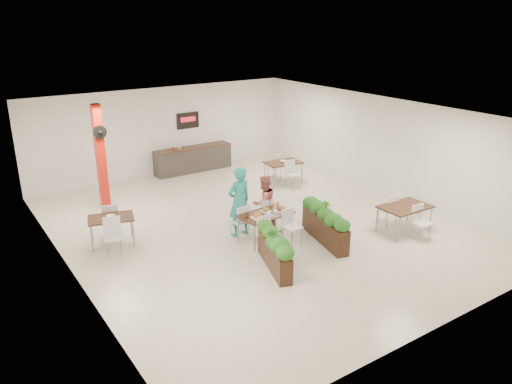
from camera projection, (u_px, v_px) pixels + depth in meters
The scene contains 12 objects.
ground at pixel (254, 226), 14.09m from camera, with size 12.00×12.00×0.00m, color beige.
room_shell at pixel (254, 157), 13.42m from camera, with size 10.10×12.10×3.22m.
red_column at pixel (101, 156), 14.92m from camera, with size 0.40×0.41×3.20m.
service_counter at pixel (193, 159), 18.87m from camera, with size 3.00×0.64×2.20m.
main_table at pixel (265, 218), 13.00m from camera, with size 1.46×1.71×0.92m.
diner_man at pixel (239, 202), 13.20m from camera, with size 0.70×0.46×1.91m, color teal.
diner_woman at pixel (264, 202), 13.69m from camera, with size 0.75×0.58×1.54m, color #CF645C.
planter_left at pixel (274, 248), 11.60m from camera, with size 0.91×1.86×1.01m.
planter_right at pixel (325, 223), 12.97m from camera, with size 0.82×2.09×1.12m.
side_table_a at pixel (111, 222), 12.78m from camera, with size 1.30×1.67×0.92m.
side_table_b at pixel (283, 165), 17.55m from camera, with size 1.31×1.65×0.92m.
side_table_c at pixel (405, 210), 13.52m from camera, with size 1.38×1.63×0.92m.
Camera 1 is at (-7.20, -10.77, 5.63)m, focal length 35.00 mm.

